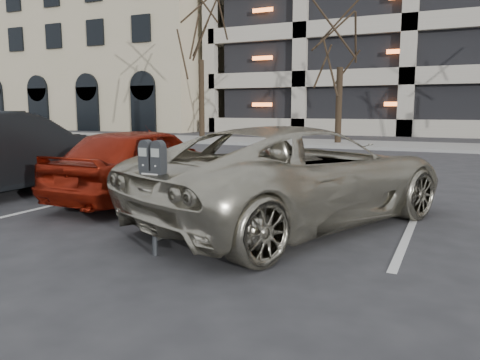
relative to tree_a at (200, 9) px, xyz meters
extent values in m
plane|color=#28282B|center=(10.00, -16.00, -6.48)|extent=(140.00, 140.00, 0.00)
cube|color=gray|center=(10.00, 0.00, -6.42)|extent=(80.00, 4.00, 0.12)
cube|color=silver|center=(3.00, -13.70, -6.47)|extent=(0.10, 5.20, 0.00)
cube|color=silver|center=(5.80, -13.70, -6.47)|extent=(0.10, 5.20, 0.00)
cube|color=silver|center=(8.60, -13.70, -6.47)|extent=(0.10, 5.20, 0.00)
cube|color=silver|center=(11.40, -13.70, -6.47)|extent=(0.10, 5.20, 0.00)
cube|color=tan|center=(-18.00, 14.00, 1.02)|extent=(26.00, 16.00, 15.00)
cylinder|color=black|center=(0.00, 0.00, -4.46)|extent=(0.28, 0.28, 4.03)
cylinder|color=black|center=(7.00, 0.00, -4.77)|extent=(0.28, 0.28, 3.42)
cylinder|color=black|center=(8.95, -16.80, -6.03)|extent=(0.06, 0.06, 0.90)
cube|color=black|center=(8.95, -16.80, -5.56)|extent=(0.31, 0.13, 0.06)
cube|color=silver|center=(8.95, -16.86, -5.58)|extent=(0.22, 0.02, 0.05)
cube|color=gray|center=(8.86, -16.86, -5.33)|extent=(0.11, 0.02, 0.09)
cube|color=gray|center=(9.03, -16.87, -5.33)|extent=(0.11, 0.02, 0.09)
imported|color=#ADA793|center=(9.90, -14.70, -5.79)|extent=(4.06, 5.46, 1.38)
cube|color=#FC6A05|center=(9.55, -15.57, -5.10)|extent=(0.10, 0.20, 0.01)
imported|color=maroon|center=(6.86, -14.14, -5.82)|extent=(1.59, 3.89, 1.32)
imported|color=black|center=(4.16, -14.92, -5.69)|extent=(1.82, 4.83, 1.57)
camera|label=1|loc=(11.91, -20.92, -4.88)|focal=35.00mm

